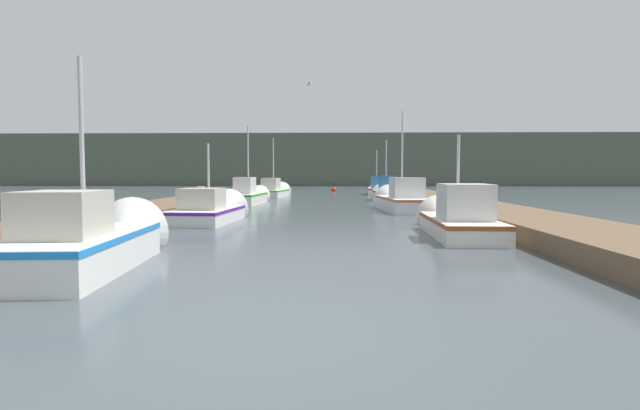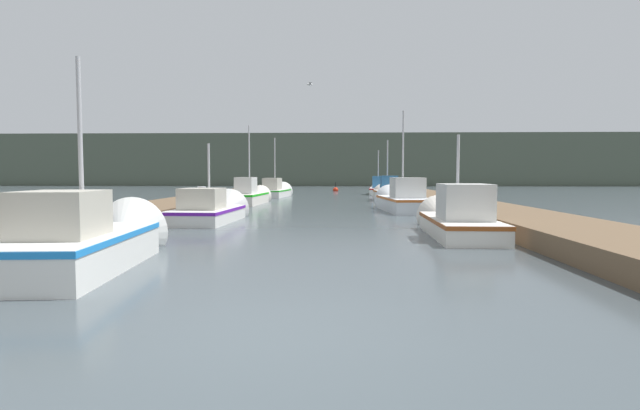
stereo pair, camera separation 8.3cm
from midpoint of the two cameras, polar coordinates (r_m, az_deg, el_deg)
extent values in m
plane|color=#424C51|center=(5.43, -6.27, -14.60)|extent=(200.00, 200.00, 0.00)
cube|color=brown|center=(22.35, -17.09, -0.31)|extent=(2.83, 40.00, 0.47)
cube|color=brown|center=(21.93, 16.91, -0.38)|extent=(2.83, 40.00, 0.47)
cube|color=#4C5647|center=(76.18, 1.17, 5.05)|extent=(120.00, 16.00, 7.27)
cube|color=silver|center=(9.67, -26.18, -4.88)|extent=(2.07, 4.19, 0.66)
cube|color=#1F7ED7|center=(9.63, -26.23, -3.29)|extent=(2.10, 4.22, 0.10)
cone|color=silver|center=(12.00, -21.47, -3.18)|extent=(1.72, 1.10, 1.65)
cube|color=#B2AD9E|center=(9.13, -27.55, -0.92)|extent=(1.28, 1.45, 0.75)
cylinder|color=#B2B2B7|center=(9.87, -25.79, 6.23)|extent=(0.08, 0.08, 3.09)
cube|color=silver|center=(13.96, 15.52, -2.45)|extent=(1.65, 4.44, 0.51)
cube|color=#95461A|center=(13.95, 15.53, -1.65)|extent=(1.69, 4.47, 0.10)
cone|color=silver|center=(16.66, 13.52, -1.46)|extent=(1.48, 1.16, 1.45)
cube|color=silver|center=(13.37, 16.07, 0.36)|extent=(1.25, 1.54, 0.92)
cylinder|color=#B2B2B7|center=(14.21, 15.33, 3.23)|extent=(0.08, 0.08, 2.25)
cube|color=silver|center=(17.82, -12.97, -1.15)|extent=(1.98, 4.03, 0.50)
cube|color=#5E19A3|center=(17.81, -12.98, -0.55)|extent=(2.01, 4.06, 0.10)
cone|color=silver|center=(20.12, -10.91, -0.59)|extent=(1.74, 0.94, 1.70)
cube|color=#B2AD9E|center=(17.31, -13.49, 0.70)|extent=(1.37, 1.46, 0.71)
cylinder|color=#B2B2B7|center=(18.04, -12.75, 3.29)|extent=(0.08, 0.08, 2.26)
cube|color=silver|center=(22.91, 9.41, 0.11)|extent=(2.15, 4.97, 0.64)
cube|color=#C15C24|center=(22.90, 9.42, 0.75)|extent=(2.18, 5.00, 0.10)
cone|color=silver|center=(25.73, 7.99, 0.50)|extent=(1.72, 1.08, 1.64)
cube|color=silver|center=(22.29, 9.78, 1.97)|extent=(1.45, 1.48, 0.89)
cylinder|color=#B2B2B7|center=(23.24, 9.27, 5.78)|extent=(0.08, 0.08, 3.92)
cube|color=silver|center=(27.97, -8.41, 0.71)|extent=(1.68, 4.42, 0.61)
cube|color=#18BC15|center=(27.96, -8.42, 1.21)|extent=(1.71, 4.45, 0.10)
cone|color=silver|center=(30.64, -7.24, 0.97)|extent=(1.43, 1.20, 1.38)
cube|color=silver|center=(27.42, -8.69, 2.23)|extent=(1.03, 1.48, 0.89)
cylinder|color=#B2B2B7|center=(28.27, -8.30, 5.18)|extent=(0.08, 0.08, 3.77)
cube|color=silver|center=(31.87, 7.53, 1.09)|extent=(1.58, 3.85, 0.63)
cube|color=#C3571A|center=(31.86, 7.54, 1.55)|extent=(1.61, 3.88, 0.10)
cone|color=silver|center=(34.10, 7.03, 1.25)|extent=(1.41, 0.74, 1.39)
cube|color=#2D6699|center=(31.38, 7.66, 2.48)|extent=(1.04, 1.10, 0.94)
cylinder|color=#B2B2B7|center=(32.13, 7.49, 4.52)|extent=(0.08, 0.08, 3.19)
cube|color=silver|center=(36.61, -5.51, 1.35)|extent=(2.10, 4.59, 0.54)
cube|color=green|center=(36.60, -5.51, 1.67)|extent=(2.13, 4.63, 0.10)
cone|color=silver|center=(39.25, -4.64, 1.50)|extent=(1.68, 1.10, 1.60)
cube|color=#B2AD9E|center=(36.05, -5.71, 2.41)|extent=(1.25, 1.77, 0.85)
cylinder|color=#B2B2B7|center=(36.92, -5.42, 4.72)|extent=(0.08, 0.08, 3.79)
cube|color=silver|center=(41.28, 6.42, 1.60)|extent=(1.72, 4.73, 0.55)
cube|color=#B90F0F|center=(41.27, 6.42, 1.89)|extent=(1.75, 4.77, 0.10)
cone|color=silver|center=(44.05, 6.40, 1.72)|extent=(1.37, 1.01, 1.30)
cube|color=#2D6699|center=(40.68, 6.43, 2.62)|extent=(1.05, 1.45, 0.95)
cylinder|color=#B2B2B7|center=(41.60, 6.44, 4.11)|extent=(0.08, 0.08, 3.09)
cylinder|color=#473523|center=(26.34, 11.13, 1.03)|extent=(0.25, 0.25, 1.09)
cylinder|color=silver|center=(26.32, 11.15, 2.26)|extent=(0.28, 0.28, 0.04)
cylinder|color=#473523|center=(30.45, 9.83, 1.32)|extent=(0.26, 0.26, 1.03)
cylinder|color=silver|center=(30.43, 9.84, 2.32)|extent=(0.30, 0.30, 0.04)
cylinder|color=#473523|center=(21.80, -13.55, 0.50)|extent=(0.30, 0.30, 1.11)
cylinder|color=silver|center=(21.78, -13.58, 2.02)|extent=(0.35, 0.35, 0.04)
cylinder|color=#473523|center=(16.49, 16.86, -0.35)|extent=(0.26, 0.26, 1.21)
cylinder|color=silver|center=(16.46, 16.90, 1.81)|extent=(0.30, 0.30, 0.04)
sphere|color=red|center=(48.01, 1.55, 1.74)|extent=(0.52, 0.52, 0.52)
cylinder|color=black|center=(47.99, 1.55, 2.34)|extent=(0.06, 0.06, 0.50)
ellipsoid|color=white|center=(23.98, -1.38, 13.62)|extent=(0.30, 0.18, 0.12)
cube|color=gray|center=(24.12, -1.42, 13.61)|extent=(0.16, 0.29, 0.07)
cube|color=gray|center=(23.85, -1.34, 13.72)|extent=(0.16, 0.29, 0.07)
camera|label=1|loc=(0.04, -90.15, -0.01)|focal=28.00mm
camera|label=2|loc=(0.04, 89.85, 0.01)|focal=28.00mm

